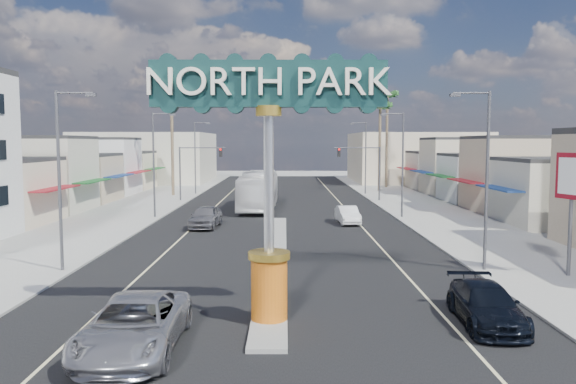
{
  "coord_description": "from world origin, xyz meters",
  "views": [
    {
      "loc": [
        0.57,
        -17.71,
        6.49
      ],
      "look_at": [
        0.72,
        10.13,
        4.02
      ],
      "focal_mm": 35.0,
      "sensor_mm": 36.0,
      "label": 1
    }
  ],
  "objects_px": {
    "streetlight_r_mid": "(401,159)",
    "streetlight_r_far": "(364,154)",
    "palm_left_far": "(171,100)",
    "bank_pylon_sign": "(572,183)",
    "car_parked_right": "(348,215)",
    "city_bus": "(259,190)",
    "traffic_signal_left": "(196,163)",
    "palm_right_mid": "(380,111)",
    "gateway_sign": "(269,159)",
    "streetlight_l_far": "(196,154)",
    "suv_right": "(486,305)",
    "streetlight_l_mid": "(156,159)",
    "streetlight_l_near": "(62,171)",
    "traffic_signal_right": "(363,163)",
    "palm_right_far": "(387,100)",
    "car_parked_left": "(206,217)",
    "streetlight_r_near": "(484,171)",
    "suv_left": "(134,325)"
  },
  "relations": [
    {
      "from": "streetlight_r_near",
      "to": "car_parked_left",
      "type": "xyz_separation_m",
      "value": [
        -15.93,
        14.73,
        -4.22
      ]
    },
    {
      "from": "car_parked_right",
      "to": "city_bus",
      "type": "bearing_deg",
      "value": 123.38
    },
    {
      "from": "streetlight_l_far",
      "to": "streetlight_r_mid",
      "type": "bearing_deg",
      "value": -46.52
    },
    {
      "from": "streetlight_l_far",
      "to": "streetlight_r_near",
      "type": "bearing_deg",
      "value": -63.58
    },
    {
      "from": "streetlight_r_mid",
      "to": "palm_left_far",
      "type": "bearing_deg",
      "value": 139.52
    },
    {
      "from": "palm_right_mid",
      "to": "car_parked_left",
      "type": "height_order",
      "value": "palm_right_mid"
    },
    {
      "from": "traffic_signal_left",
      "to": "suv_right",
      "type": "xyz_separation_m",
      "value": [
        16.93,
        -42.17,
        -3.56
      ]
    },
    {
      "from": "streetlight_l_near",
      "to": "suv_left",
      "type": "relative_size",
      "value": 1.49
    },
    {
      "from": "car_parked_left",
      "to": "bank_pylon_sign",
      "type": "bearing_deg",
      "value": -35.27
    },
    {
      "from": "traffic_signal_left",
      "to": "streetlight_l_mid",
      "type": "distance_m",
      "value": 14.07
    },
    {
      "from": "palm_left_far",
      "to": "bank_pylon_sign",
      "type": "relative_size",
      "value": 2.23
    },
    {
      "from": "traffic_signal_right",
      "to": "streetlight_l_near",
      "type": "xyz_separation_m",
      "value": [
        -19.62,
        -33.99,
        0.79
      ]
    },
    {
      "from": "streetlight_r_far",
      "to": "suv_left",
      "type": "height_order",
      "value": "streetlight_r_far"
    },
    {
      "from": "traffic_signal_right",
      "to": "city_bus",
      "type": "relative_size",
      "value": 0.46
    },
    {
      "from": "traffic_signal_left",
      "to": "palm_right_mid",
      "type": "bearing_deg",
      "value": 28.42
    },
    {
      "from": "bank_pylon_sign",
      "to": "palm_left_far",
      "type": "bearing_deg",
      "value": 105.18
    },
    {
      "from": "suv_left",
      "to": "traffic_signal_right",
      "type": "bearing_deg",
      "value": 73.1
    },
    {
      "from": "streetlight_l_far",
      "to": "palm_right_mid",
      "type": "xyz_separation_m",
      "value": [
        23.43,
        4.0,
        5.54
      ]
    },
    {
      "from": "traffic_signal_left",
      "to": "streetlight_r_mid",
      "type": "xyz_separation_m",
      "value": [
        19.62,
        -13.99,
        0.79
      ]
    },
    {
      "from": "streetlight_l_near",
      "to": "palm_left_far",
      "type": "distance_m",
      "value": 40.59
    },
    {
      "from": "suv_left",
      "to": "palm_right_far",
      "type": "bearing_deg",
      "value": 72.71
    },
    {
      "from": "suv_left",
      "to": "streetlight_l_far",
      "type": "bearing_deg",
      "value": 96.49
    },
    {
      "from": "streetlight_r_far",
      "to": "streetlight_r_mid",
      "type": "bearing_deg",
      "value": -90.0
    },
    {
      "from": "streetlight_r_far",
      "to": "city_bus",
      "type": "relative_size",
      "value": 0.68
    },
    {
      "from": "streetlight_r_far",
      "to": "suv_right",
      "type": "bearing_deg",
      "value": -93.06
    },
    {
      "from": "traffic_signal_left",
      "to": "car_parked_right",
      "type": "height_order",
      "value": "traffic_signal_left"
    },
    {
      "from": "streetlight_r_mid",
      "to": "streetlight_r_far",
      "type": "relative_size",
      "value": 1.0
    },
    {
      "from": "streetlight_r_near",
      "to": "bank_pylon_sign",
      "type": "bearing_deg",
      "value": -19.12
    },
    {
      "from": "streetlight_l_mid",
      "to": "car_parked_right",
      "type": "bearing_deg",
      "value": -11.32
    },
    {
      "from": "streetlight_r_mid",
      "to": "palm_left_far",
      "type": "distance_m",
      "value": 31.47
    },
    {
      "from": "suv_right",
      "to": "streetlight_r_far",
      "type": "bearing_deg",
      "value": 90.04
    },
    {
      "from": "traffic_signal_right",
      "to": "streetlight_l_mid",
      "type": "xyz_separation_m",
      "value": [
        -19.62,
        -13.99,
        0.79
      ]
    },
    {
      "from": "streetlight_l_far",
      "to": "palm_right_far",
      "type": "bearing_deg",
      "value": 21.46
    },
    {
      "from": "traffic_signal_left",
      "to": "palm_left_far",
      "type": "distance_m",
      "value": 10.14
    },
    {
      "from": "gateway_sign",
      "to": "streetlight_l_far",
      "type": "distance_m",
      "value": 51.1
    },
    {
      "from": "streetlight_r_far",
      "to": "traffic_signal_right",
      "type": "bearing_deg",
      "value": -98.86
    },
    {
      "from": "streetlight_l_mid",
      "to": "streetlight_r_far",
      "type": "relative_size",
      "value": 1.0
    },
    {
      "from": "suv_left",
      "to": "bank_pylon_sign",
      "type": "distance_m",
      "value": 20.92
    },
    {
      "from": "streetlight_l_far",
      "to": "streetlight_r_mid",
      "type": "height_order",
      "value": "same"
    },
    {
      "from": "streetlight_l_mid",
      "to": "city_bus",
      "type": "relative_size",
      "value": 0.68
    },
    {
      "from": "suv_right",
      "to": "gateway_sign",
      "type": "bearing_deg",
      "value": -178.03
    },
    {
      "from": "streetlight_l_far",
      "to": "bank_pylon_sign",
      "type": "xyz_separation_m",
      "value": [
        24.61,
        -43.3,
        -0.5
      ]
    },
    {
      "from": "suv_left",
      "to": "suv_right",
      "type": "bearing_deg",
      "value": 11.84
    },
    {
      "from": "city_bus",
      "to": "bank_pylon_sign",
      "type": "distance_m",
      "value": 32.5
    },
    {
      "from": "car_parked_right",
      "to": "city_bus",
      "type": "relative_size",
      "value": 0.32
    },
    {
      "from": "streetlight_r_mid",
      "to": "palm_right_far",
      "type": "distance_m",
      "value": 33.14
    },
    {
      "from": "streetlight_l_near",
      "to": "car_parked_left",
      "type": "distance_m",
      "value": 16.1
    },
    {
      "from": "streetlight_r_mid",
      "to": "streetlight_r_far",
      "type": "distance_m",
      "value": 22.0
    },
    {
      "from": "traffic_signal_right",
      "to": "palm_right_far",
      "type": "height_order",
      "value": "palm_right_far"
    },
    {
      "from": "streetlight_r_near",
      "to": "suv_left",
      "type": "height_order",
      "value": "streetlight_r_near"
    }
  ]
}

